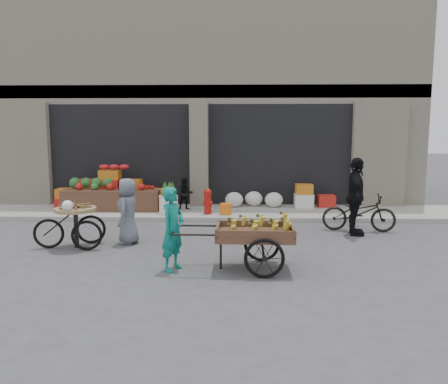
{
  "coord_description": "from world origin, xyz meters",
  "views": [
    {
      "loc": [
        1.14,
        -8.35,
        2.39
      ],
      "look_at": [
        0.87,
        0.91,
        1.1
      ],
      "focal_mm": 35.0,
      "sensor_mm": 36.0,
      "label": 1
    }
  ],
  "objects_px": {
    "pineapple_bin": "(169,204)",
    "cyclist": "(356,197)",
    "seated_person": "(185,194)",
    "banana_cart": "(252,231)",
    "fire_hydrant": "(208,200)",
    "tricycle_cart": "(76,221)",
    "bicycle": "(359,213)",
    "orange_bucket": "(226,209)",
    "vendor_woman": "(173,229)",
    "vendor_grey": "(128,211)"
  },
  "relations": [
    {
      "from": "tricycle_cart",
      "to": "cyclist",
      "type": "xyz_separation_m",
      "value": [
        6.06,
        1.28,
        0.34
      ]
    },
    {
      "from": "cyclist",
      "to": "vendor_grey",
      "type": "bearing_deg",
      "value": 109.07
    },
    {
      "from": "orange_bucket",
      "to": "vendor_grey",
      "type": "distance_m",
      "value": 3.45
    },
    {
      "from": "fire_hydrant",
      "to": "tricycle_cart",
      "type": "xyz_separation_m",
      "value": [
        -2.52,
        -3.17,
        0.06
      ]
    },
    {
      "from": "tricycle_cart",
      "to": "vendor_woman",
      "type": "bearing_deg",
      "value": -42.72
    },
    {
      "from": "banana_cart",
      "to": "vendor_grey",
      "type": "bearing_deg",
      "value": 147.31
    },
    {
      "from": "pineapple_bin",
      "to": "vendor_woman",
      "type": "height_order",
      "value": "vendor_woman"
    },
    {
      "from": "seated_person",
      "to": "bicycle",
      "type": "height_order",
      "value": "seated_person"
    },
    {
      "from": "cyclist",
      "to": "banana_cart",
      "type": "bearing_deg",
      "value": 145.38
    },
    {
      "from": "banana_cart",
      "to": "tricycle_cart",
      "type": "relative_size",
      "value": 1.57
    },
    {
      "from": "pineapple_bin",
      "to": "banana_cart",
      "type": "height_order",
      "value": "banana_cart"
    },
    {
      "from": "pineapple_bin",
      "to": "cyclist",
      "type": "relative_size",
      "value": 0.29
    },
    {
      "from": "pineapple_bin",
      "to": "seated_person",
      "type": "height_order",
      "value": "seated_person"
    },
    {
      "from": "fire_hydrant",
      "to": "vendor_woman",
      "type": "xyz_separation_m",
      "value": [
        -0.3,
        -4.6,
        0.22
      ]
    },
    {
      "from": "cyclist",
      "to": "orange_bucket",
      "type": "bearing_deg",
      "value": 67.48
    },
    {
      "from": "pineapple_bin",
      "to": "seated_person",
      "type": "xyz_separation_m",
      "value": [
        0.4,
        0.6,
        0.21
      ]
    },
    {
      "from": "tricycle_cart",
      "to": "pineapple_bin",
      "type": "bearing_deg",
      "value": 56.19
    },
    {
      "from": "banana_cart",
      "to": "bicycle",
      "type": "xyz_separation_m",
      "value": [
        2.68,
        3.03,
        -0.24
      ]
    },
    {
      "from": "vendor_woman",
      "to": "cyclist",
      "type": "relative_size",
      "value": 0.81
    },
    {
      "from": "seated_person",
      "to": "bicycle",
      "type": "xyz_separation_m",
      "value": [
        4.44,
        -2.14,
        -0.13
      ]
    },
    {
      "from": "banana_cart",
      "to": "vendor_woman",
      "type": "height_order",
      "value": "vendor_woman"
    },
    {
      "from": "vendor_grey",
      "to": "seated_person",
      "type": "bearing_deg",
      "value": 172.83
    },
    {
      "from": "orange_bucket",
      "to": "bicycle",
      "type": "relative_size",
      "value": 0.19
    },
    {
      "from": "bicycle",
      "to": "orange_bucket",
      "type": "bearing_deg",
      "value": 74.7
    },
    {
      "from": "fire_hydrant",
      "to": "vendor_woman",
      "type": "distance_m",
      "value": 4.62
    },
    {
      "from": "tricycle_cart",
      "to": "orange_bucket",
      "type": "bearing_deg",
      "value": 35.95
    },
    {
      "from": "vendor_grey",
      "to": "cyclist",
      "type": "distance_m",
      "value": 5.15
    },
    {
      "from": "pineapple_bin",
      "to": "vendor_grey",
      "type": "distance_m",
      "value": 2.92
    },
    {
      "from": "pineapple_bin",
      "to": "tricycle_cart",
      "type": "xyz_separation_m",
      "value": [
        -1.42,
        -3.22,
        0.2
      ]
    },
    {
      "from": "fire_hydrant",
      "to": "bicycle",
      "type": "bearing_deg",
      "value": -21.76
    },
    {
      "from": "fire_hydrant",
      "to": "tricycle_cart",
      "type": "height_order",
      "value": "tricycle_cart"
    },
    {
      "from": "banana_cart",
      "to": "bicycle",
      "type": "bearing_deg",
      "value": 49.34
    },
    {
      "from": "vendor_woman",
      "to": "bicycle",
      "type": "relative_size",
      "value": 0.85
    },
    {
      "from": "banana_cart",
      "to": "vendor_grey",
      "type": "height_order",
      "value": "vendor_grey"
    },
    {
      "from": "vendor_woman",
      "to": "bicycle",
      "type": "height_order",
      "value": "vendor_woman"
    },
    {
      "from": "banana_cart",
      "to": "fire_hydrant",
      "type": "bearing_deg",
      "value": 103.99
    },
    {
      "from": "vendor_grey",
      "to": "bicycle",
      "type": "height_order",
      "value": "vendor_grey"
    },
    {
      "from": "banana_cart",
      "to": "bicycle",
      "type": "relative_size",
      "value": 1.33
    },
    {
      "from": "pineapple_bin",
      "to": "orange_bucket",
      "type": "distance_m",
      "value": 1.61
    },
    {
      "from": "orange_bucket",
      "to": "tricycle_cart",
      "type": "height_order",
      "value": "tricycle_cart"
    },
    {
      "from": "seated_person",
      "to": "banana_cart",
      "type": "distance_m",
      "value": 5.47
    },
    {
      "from": "orange_bucket",
      "to": "vendor_woman",
      "type": "bearing_deg",
      "value": -99.97
    },
    {
      "from": "pineapple_bin",
      "to": "cyclist",
      "type": "distance_m",
      "value": 5.06
    },
    {
      "from": "fire_hydrant",
      "to": "cyclist",
      "type": "height_order",
      "value": "cyclist"
    },
    {
      "from": "vendor_woman",
      "to": "orange_bucket",
      "type": "bearing_deg",
      "value": 15.02
    },
    {
      "from": "pineapple_bin",
      "to": "vendor_grey",
      "type": "bearing_deg",
      "value": -98.29
    },
    {
      "from": "pineapple_bin",
      "to": "vendor_woman",
      "type": "relative_size",
      "value": 0.36
    },
    {
      "from": "seated_person",
      "to": "tricycle_cart",
      "type": "height_order",
      "value": "seated_person"
    },
    {
      "from": "fire_hydrant",
      "to": "seated_person",
      "type": "bearing_deg",
      "value": 137.12
    },
    {
      "from": "tricycle_cart",
      "to": "cyclist",
      "type": "bearing_deg",
      "value": 1.96
    }
  ]
}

